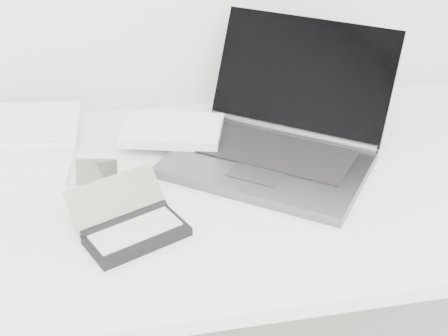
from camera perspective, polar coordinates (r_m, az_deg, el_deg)
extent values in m
cube|color=white|center=(1.37, 0.91, -1.70)|extent=(1.60, 0.80, 0.03)
cylinder|color=silver|center=(2.09, 19.28, -2.72)|extent=(0.04, 0.04, 0.70)
cube|color=#57595C|center=(1.40, 3.97, 0.36)|extent=(0.52, 0.49, 0.02)
cube|color=black|center=(1.43, 4.62, 1.57)|extent=(0.38, 0.34, 0.00)
cube|color=black|center=(1.52, 7.21, 8.41)|extent=(0.42, 0.36, 0.25)
cylinder|color=#57595C|center=(1.52, 6.10, 3.30)|extent=(0.35, 0.27, 0.02)
cube|color=#37393C|center=(1.34, 2.94, -0.48)|extent=(0.14, 0.13, 0.00)
cube|color=white|center=(1.50, -4.75, 3.46)|extent=(0.27, 0.22, 0.02)
cube|color=white|center=(1.49, -4.77, 3.89)|extent=(0.26, 0.21, 0.00)
cube|color=white|center=(1.46, -18.38, -0.02)|extent=(0.26, 0.19, 0.02)
cube|color=silver|center=(1.47, -18.32, 0.64)|extent=(0.22, 0.12, 0.00)
cube|color=silver|center=(1.58, -17.42, 3.86)|extent=(0.25, 0.17, 0.05)
cylinder|color=white|center=(1.53, -17.82, 1.84)|extent=(0.23, 0.05, 0.02)
cube|color=silver|center=(1.32, -11.78, -2.84)|extent=(0.10, 0.08, 0.01)
cube|color=#B7B7BB|center=(1.31, -11.82, -2.56)|extent=(0.08, 0.05, 0.00)
cube|color=gray|center=(1.34, -11.55, -0.47)|extent=(0.09, 0.04, 0.06)
cylinder|color=silver|center=(1.34, -11.53, -1.82)|extent=(0.09, 0.03, 0.01)
cube|color=black|center=(1.20, -7.94, -6.16)|extent=(0.21, 0.17, 0.02)
cube|color=#ADADAD|center=(1.19, -8.09, -5.65)|extent=(0.18, 0.13, 0.00)
cube|color=gray|center=(1.23, -9.85, -2.69)|extent=(0.19, 0.13, 0.07)
cylinder|color=black|center=(1.23, -9.06, -4.67)|extent=(0.17, 0.09, 0.02)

